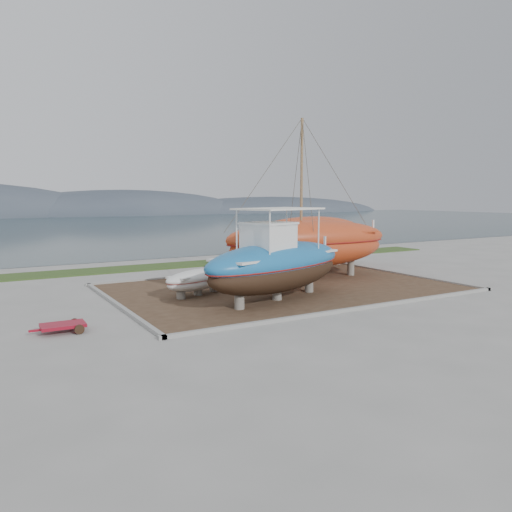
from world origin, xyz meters
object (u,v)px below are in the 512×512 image
orange_bare_hull (309,243)px  orange_sailboat (309,200)px  blue_caique (277,254)px  white_dinghy (198,282)px  red_trailer (63,328)px

orange_bare_hull → orange_sailboat: bearing=-138.1°
blue_caique → orange_sailboat: size_ratio=0.85×
white_dinghy → orange_sailboat: size_ratio=0.39×
orange_bare_hull → red_trailer: bearing=-165.2°
blue_caique → white_dinghy: 4.44m
blue_caique → white_dinghy: (-2.80, 3.07, -1.58)m
blue_caique → white_dinghy: bearing=114.0°
blue_caique → red_trailer: 10.14m
orange_bare_hull → red_trailer: 19.65m
white_dinghy → red_trailer: white_dinghy is taller
red_trailer → white_dinghy: bearing=29.5°
white_dinghy → red_trailer: (-7.10, -3.79, -0.52)m
orange_sailboat → red_trailer: 16.47m
white_dinghy → orange_sailboat: (7.86, 1.29, 4.12)m
orange_sailboat → orange_bare_hull: (2.64, 3.51, -3.00)m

